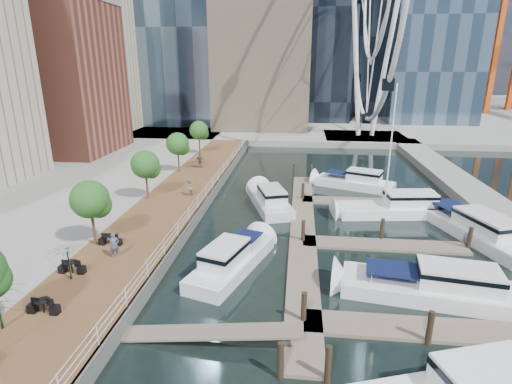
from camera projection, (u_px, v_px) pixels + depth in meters
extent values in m
plane|color=black|center=(251.00, 298.00, 23.13)|extent=(520.00, 520.00, 0.00)
cube|color=brown|center=(177.00, 201.00, 38.12)|extent=(6.00, 60.00, 1.00)
cube|color=#595954|center=(207.00, 202.00, 37.81)|extent=(0.25, 60.00, 1.00)
cube|color=gray|center=(292.00, 108.00, 119.59)|extent=(200.00, 114.00, 1.00)
cube|color=gray|center=(474.00, 195.00, 39.85)|extent=(4.00, 60.00, 1.00)
cube|color=gray|center=(364.00, 138.00, 70.78)|extent=(14.00, 12.00, 1.00)
cube|color=#6D6051|center=(303.00, 231.00, 32.26)|extent=(2.00, 32.00, 0.20)
cube|color=#6D6051|center=(422.00, 329.00, 20.28)|extent=(12.00, 2.00, 0.20)
cube|color=#6D6051|center=(384.00, 245.00, 29.75)|extent=(12.00, 2.00, 0.20)
cube|color=#6D6051|center=(364.00, 202.00, 39.22)|extent=(12.00, 2.00, 0.20)
cube|color=brown|center=(65.00, 80.00, 55.10)|extent=(12.00, 14.00, 20.00)
cube|color=#BCAD8E|center=(81.00, 53.00, 69.66)|extent=(14.00, 16.00, 28.00)
cylinder|color=white|center=(356.00, 58.00, 66.94)|extent=(0.80, 0.80, 26.00)
cylinder|color=white|center=(386.00, 58.00, 66.43)|extent=(0.80, 0.80, 26.00)
cylinder|color=#3F2B1C|center=(94.00, 228.00, 27.43)|extent=(0.20, 0.20, 2.40)
sphere|color=#265B1E|center=(90.00, 199.00, 26.80)|extent=(2.60, 2.60, 2.60)
cylinder|color=#3F2B1C|center=(147.00, 186.00, 36.91)|extent=(0.20, 0.20, 2.40)
sphere|color=#265B1E|center=(145.00, 164.00, 36.27)|extent=(2.60, 2.60, 2.60)
cylinder|color=#3F2B1C|center=(179.00, 162.00, 46.38)|extent=(0.20, 0.20, 2.40)
sphere|color=#265B1E|center=(178.00, 144.00, 45.74)|extent=(2.60, 2.60, 2.60)
cylinder|color=#3F2B1C|center=(199.00, 145.00, 55.85)|extent=(0.20, 0.20, 2.40)
sphere|color=#265B1E|center=(199.00, 130.00, 55.21)|extent=(2.60, 2.60, 2.60)
imported|color=#484D60|center=(114.00, 245.00, 25.65)|extent=(0.74, 0.68, 1.69)
imported|color=gray|center=(189.00, 187.00, 37.90)|extent=(0.89, 0.98, 1.63)
imported|color=#363E44|center=(200.00, 161.00, 48.18)|extent=(1.06, 0.47, 1.79)
imported|color=#0F381E|center=(69.00, 263.00, 22.89)|extent=(2.82, 2.85, 2.12)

